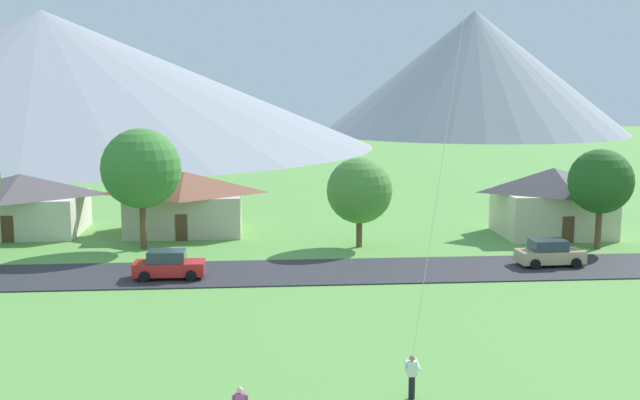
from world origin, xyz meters
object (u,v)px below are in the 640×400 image
Objects in this scene: house_right_center at (553,200)px; tree_near_right at (141,169)px; tree_center at (601,182)px; parked_car_tan_mid_west at (549,253)px; house_leftmost at (185,201)px; tree_near_left at (359,191)px; house_left_center at (21,203)px; parked_car_red_west_end at (169,265)px.

tree_near_right reaches higher than house_right_center.
tree_center reaches higher than parked_car_tan_mid_west.
tree_near_left reaches higher than house_leftmost.
tree_near_right reaches higher than parked_car_tan_mid_west.
house_right_center is 1.35× the size of tree_near_left.
house_leftmost is 28.77m from house_right_center.
tree_near_left is 1.52× the size of parked_car_tan_mid_west.
tree_near_right is 2.02× the size of parked_car_tan_mid_west.
tree_center is at bearing -76.36° from house_right_center.
house_right_center is (41.36, -4.34, 0.30)m from house_left_center.
house_leftmost is 0.95× the size of house_left_center.
parked_car_tan_mid_west is (-4.21, -10.49, -1.87)m from house_right_center.
house_right_center is at bearing 68.15° from parked_car_tan_mid_west.
parked_car_tan_mid_west is at bearing -111.85° from house_right_center.
house_right_center is at bearing 103.64° from tree_center.
tree_near_right is (-15.43, 0.69, 1.65)m from tree_near_left.
house_left_center is at bearing 146.27° from tree_near_right.
tree_near_left is at bearing 147.61° from parked_car_tan_mid_west.
parked_car_tan_mid_west is at bearing -16.44° from tree_near_right.
house_left_center is at bearing 176.20° from house_leftmost.
tree_near_left is at bearing 172.92° from tree_center.
parked_car_red_west_end is (-12.68, -8.54, -3.23)m from tree_near_left.
parked_car_red_west_end is (-29.55, -6.44, -3.97)m from tree_center.
parked_car_red_west_end is at bearing -157.31° from house_right_center.
house_leftmost is 2.26× the size of parked_car_red_west_end.
tree_center is 30.51m from parked_car_red_west_end.
house_left_center is at bearing 167.18° from tree_center.
house_leftmost is at bearing 163.48° from tree_center.
house_left_center reaches higher than parked_car_tan_mid_west.
tree_center is at bearing -4.93° from tree_near_right.
tree_center is at bearing -7.08° from tree_near_left.
parked_car_tan_mid_west is (11.36, -7.21, -3.23)m from tree_near_left.
tree_near_left is at bearing -16.44° from house_left_center.
house_left_center is 41.59m from house_right_center.
house_left_center is 2.37× the size of parked_car_red_west_end.
house_left_center is 43.82m from tree_center.
parked_car_red_west_end is at bearing -50.93° from house_left_center.
tree_near_right reaches higher than tree_center.
parked_car_tan_mid_west is (24.35, -13.97, -1.65)m from house_leftmost.
house_right_center is at bearing -5.98° from house_left_center.
tree_near_right is (-2.44, -6.07, 3.24)m from house_leftmost.
tree_near_right is 10.80m from parked_car_red_west_end.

